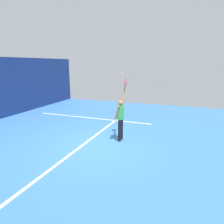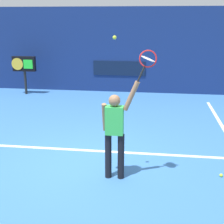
% 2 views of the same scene
% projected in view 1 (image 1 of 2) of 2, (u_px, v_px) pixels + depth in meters
% --- Properties ---
extents(ground_plane, '(18.00, 18.00, 0.00)m').
position_uv_depth(ground_plane, '(98.00, 145.00, 8.07)').
color(ground_plane, '#3870B2').
extents(court_baseline, '(10.00, 0.10, 0.01)m').
position_uv_depth(court_baseline, '(86.00, 143.00, 8.25)').
color(court_baseline, white).
rests_on(court_baseline, ground_plane).
extents(court_sideline, '(0.10, 7.00, 0.01)m').
position_uv_depth(court_sideline, '(92.00, 118.00, 11.95)').
color(court_sideline, white).
rests_on(court_sideline, ground_plane).
extents(tennis_player, '(0.71, 0.31, 1.96)m').
position_uv_depth(tennis_player, '(121.00, 117.00, 8.31)').
color(tennis_player, black).
rests_on(tennis_player, ground_plane).
extents(tennis_racket, '(0.41, 0.27, 0.62)m').
position_uv_depth(tennis_racket, '(125.00, 83.00, 8.53)').
color(tennis_racket, black).
extents(tennis_ball, '(0.07, 0.07, 0.07)m').
position_uv_depth(tennis_ball, '(122.00, 74.00, 7.90)').
color(tennis_ball, '#CCE033').
extents(spare_ball, '(0.07, 0.07, 0.07)m').
position_uv_depth(spare_ball, '(128.00, 125.00, 10.56)').
color(spare_ball, '#CCE033').
rests_on(spare_ball, ground_plane).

